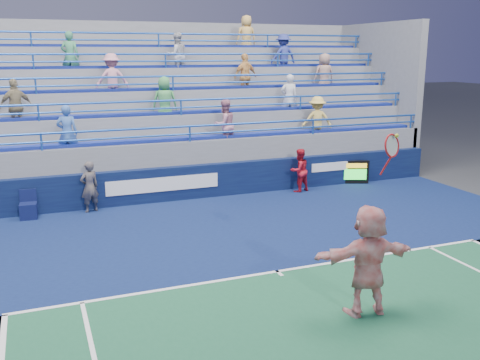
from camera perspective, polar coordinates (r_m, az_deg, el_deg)
name	(u,v)px	position (r m, az deg, el deg)	size (l,w,h in m)	color
ground	(277,272)	(11.81, 4.00, -9.80)	(120.00, 120.00, 0.00)	#333538
sponsor_wall	(193,182)	(17.44, -5.07, -0.21)	(18.00, 0.32, 1.10)	#090E35
bleacher_stand	(164,135)	(20.83, -8.07, 4.74)	(18.00, 5.62, 6.13)	slate
serve_speed_board	(352,172)	(19.76, 11.81, 0.82)	(1.21, 0.56, 0.86)	black
judge_chair	(29,210)	(16.48, -21.62, -2.97)	(0.50, 0.50, 0.83)	#0D143F
tennis_player	(368,260)	(9.93, 13.51, -8.32)	(1.96, 0.80, 3.30)	white
line_judge	(90,187)	(16.44, -15.76, -0.72)	(0.57, 0.37, 1.55)	#131836
ball_girl	(299,170)	(18.29, 6.33, 1.02)	(0.72, 0.56, 1.49)	red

